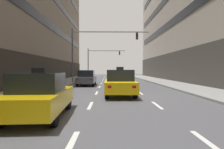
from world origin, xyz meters
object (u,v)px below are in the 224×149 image
at_px(car_driving_2, 87,78).
at_px(traffic_signal_0, 95,45).
at_px(taxi_driving_0, 40,95).
at_px(traffic_signal_1, 99,57).
at_px(taxi_driving_1, 120,83).

xyz_separation_m(car_driving_2, traffic_signal_0, (0.74, 3.52, 4.09)).
height_order(car_driving_2, traffic_signal_0, traffic_signal_0).
bearing_deg(taxi_driving_0, traffic_signal_1, 89.20).
relative_size(taxi_driving_1, traffic_signal_0, 0.48).
distance_m(car_driving_2, traffic_signal_1, 22.86).
height_order(taxi_driving_1, car_driving_2, taxi_driving_1).
bearing_deg(traffic_signal_1, taxi_driving_0, -90.80).
distance_m(car_driving_2, traffic_signal_0, 5.45).
distance_m(taxi_driving_1, traffic_signal_0, 12.67).
relative_size(traffic_signal_0, traffic_signal_1, 1.16).
xyz_separation_m(taxi_driving_0, traffic_signal_1, (0.51, 36.46, 3.70)).
bearing_deg(traffic_signal_1, car_driving_2, -90.91).
bearing_deg(traffic_signal_0, taxi_driving_0, -92.93).
distance_m(taxi_driving_0, traffic_signal_0, 17.92).
relative_size(taxi_driving_0, taxi_driving_1, 0.96).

